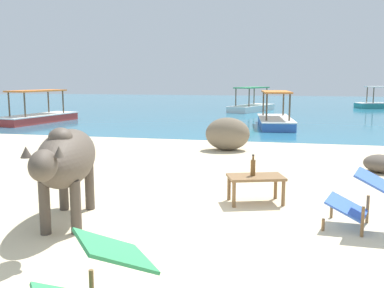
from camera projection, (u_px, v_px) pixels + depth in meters
sand_beach at (166, 227)px, 5.06m from camera, size 18.00×14.00×0.04m
water_surface at (265, 107)px, 26.28m from camera, size 60.00×36.00×0.03m
cow at (66, 159)px, 5.05m from camera, size 1.06×2.10×1.17m
low_bench_table at (256, 180)px, 5.91m from camera, size 0.86×0.66×0.38m
bottle at (253, 167)px, 5.91m from camera, size 0.07×0.07×0.30m
deck_chair_near at (361, 196)px, 4.87m from camera, size 0.88×0.72×0.68m
deck_chair_far at (92, 280)px, 2.84m from camera, size 0.93×0.89×0.68m
shore_rock_large at (228, 134)px, 10.30m from camera, size 1.15×0.89×0.79m
shore_rock_medium at (380, 163)px, 7.90m from camera, size 0.83×0.83×0.32m
boat_blue at (275, 119)px, 15.66m from camera, size 1.55×3.78×1.29m
boat_white at (252, 106)px, 23.09m from camera, size 2.42×3.84×1.29m
boat_red at (38, 116)px, 17.09m from camera, size 1.77×3.82×1.29m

